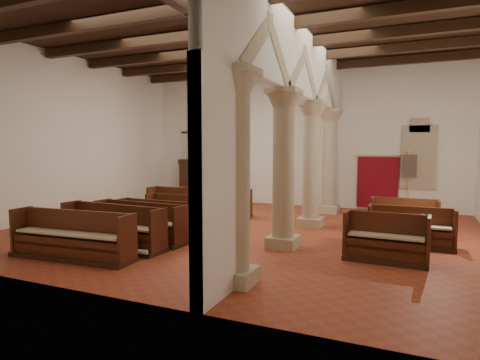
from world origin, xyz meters
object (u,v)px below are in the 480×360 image
lectern (211,195)px  nave_pew_0 (72,243)px  processional_banner (408,193)px  pipe_organ (201,173)px  aisle_pew_0 (386,245)px

lectern → nave_pew_0: 8.70m
processional_banner → nave_pew_0: processional_banner is taller
lectern → processional_banner: processional_banner is taller
nave_pew_0 → pipe_organ: bearing=98.0°
pipe_organ → nave_pew_0: pipe_organ is taller
aisle_pew_0 → pipe_organ: bearing=143.1°
pipe_organ → processional_banner: size_ratio=1.77×
processional_banner → nave_pew_0: size_ratio=0.78×
pipe_organ → lectern: 1.99m
nave_pew_0 → aisle_pew_0: nave_pew_0 is taller
lectern → processional_banner: 8.08m
pipe_organ → processional_banner: (9.18, -0.01, -0.56)m
lectern → nave_pew_0: size_ratio=0.37×
processional_banner → nave_pew_0: bearing=-148.4°
processional_banner → aisle_pew_0: 7.28m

